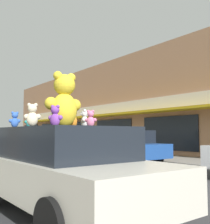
# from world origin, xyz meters

# --- Properties ---
(ground_plane) EXTENTS (260.00, 260.00, 0.00)m
(ground_plane) POSITION_xyz_m (0.00, 0.00, 0.00)
(ground_plane) COLOR #333335
(storefront_row) EXTENTS (15.47, 37.33, 6.97)m
(storefront_row) POSITION_xyz_m (14.57, 11.57, 3.48)
(storefront_row) COLOR tan
(storefront_row) RESTS_ON ground_plane
(plush_art_car) EXTENTS (2.04, 4.52, 1.50)m
(plush_art_car) POSITION_xyz_m (-3.12, -0.38, 0.80)
(plush_art_car) COLOR beige
(plush_art_car) RESTS_ON ground_plane
(teddy_bear_giant) EXTENTS (0.74, 0.46, 1.01)m
(teddy_bear_giant) POSITION_xyz_m (-3.05, -0.30, 1.99)
(teddy_bear_giant) COLOR yellow
(teddy_bear_giant) RESTS_ON plush_art_car
(teddy_bear_black) EXTENTS (0.23, 0.24, 0.34)m
(teddy_bear_black) POSITION_xyz_m (-2.53, 0.55, 1.67)
(teddy_bear_black) COLOR black
(teddy_bear_black) RESTS_ON plush_art_car
(teddy_bear_pink) EXTENTS (0.19, 0.22, 0.30)m
(teddy_bear_pink) POSITION_xyz_m (-2.76, -0.72, 1.65)
(teddy_bear_pink) COLOR pink
(teddy_bear_pink) RESTS_ON plush_art_car
(teddy_bear_orange) EXTENTS (0.27, 0.24, 0.37)m
(teddy_bear_orange) POSITION_xyz_m (-2.79, -0.16, 1.68)
(teddy_bear_orange) COLOR orange
(teddy_bear_orange) RESTS_ON plush_art_car
(teddy_bear_teal) EXTENTS (0.20, 0.14, 0.27)m
(teddy_bear_teal) POSITION_xyz_m (-3.43, 0.38, 1.63)
(teddy_bear_teal) COLOR teal
(teddy_bear_teal) RESTS_ON plush_art_car
(teddy_bear_blue) EXTENTS (0.22, 0.14, 0.30)m
(teddy_bear_blue) POSITION_xyz_m (-3.71, 0.42, 1.65)
(teddy_bear_blue) COLOR blue
(teddy_bear_blue) RESTS_ON plush_art_car
(teddy_bear_purple) EXTENTS (0.22, 0.27, 0.36)m
(teddy_bear_purple) POSITION_xyz_m (-3.38, -0.61, 1.68)
(teddy_bear_purple) COLOR purple
(teddy_bear_purple) RESTS_ON plush_art_car
(teddy_bear_white) EXTENTS (0.23, 0.28, 0.37)m
(teddy_bear_white) POSITION_xyz_m (-2.45, -0.05, 1.68)
(teddy_bear_white) COLOR white
(teddy_bear_white) RESTS_ON plush_art_car
(teddy_bear_red) EXTENTS (0.26, 0.19, 0.35)m
(teddy_bear_red) POSITION_xyz_m (-2.85, 0.30, 1.67)
(teddy_bear_red) COLOR red
(teddy_bear_red) RESTS_ON plush_art_car
(teddy_bear_cream) EXTENTS (0.27, 0.22, 0.36)m
(teddy_bear_cream) POSITION_xyz_m (-3.79, -0.65, 1.68)
(teddy_bear_cream) COLOR beige
(teddy_bear_cream) RESTS_ON plush_art_car
(parked_car_far_center) EXTENTS (2.10, 4.77, 1.52)m
(parked_car_far_center) POSITION_xyz_m (2.99, 5.45, 0.82)
(parked_car_far_center) COLOR #1E4793
(parked_car_far_center) RESTS_ON ground_plane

